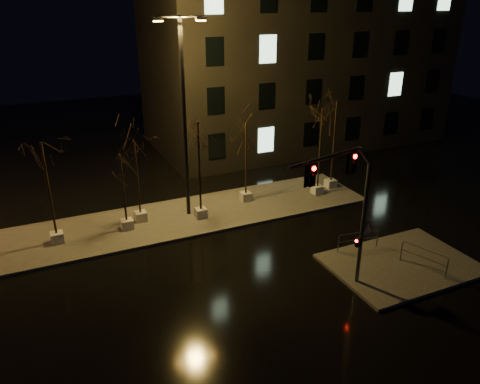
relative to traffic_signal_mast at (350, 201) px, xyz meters
name	(u,v)px	position (x,y,z in m)	size (l,w,h in m)	color
ground	(233,265)	(-3.46, 4.12, -4.48)	(90.00, 90.00, 0.00)	black
median	(193,215)	(-3.46, 10.12, -4.40)	(22.00, 5.00, 0.15)	#4A4742
sidewalk_corner	(401,264)	(4.04, 0.62, -4.40)	(7.00, 5.00, 0.15)	#4A4742
building	(297,55)	(10.54, 22.12, 3.02)	(25.00, 12.00, 15.00)	black
tree_0	(45,166)	(-11.13, 9.87, -0.03)	(1.80, 1.80, 5.67)	silver
tree_1	(122,171)	(-7.42, 9.89, -0.90)	(1.80, 1.80, 4.51)	silver
tree_2	(136,160)	(-6.48, 10.58, -0.62)	(1.80, 1.80, 4.89)	silver
tree_3	(199,144)	(-3.13, 9.55, 0.15)	(1.80, 1.80, 5.90)	silver
tree_4	(246,142)	(0.32, 10.66, -0.42)	(1.80, 1.80, 5.15)	silver
tree_5	(321,128)	(5.09, 9.74, 0.11)	(1.80, 1.80, 5.85)	silver
tree_6	(335,122)	(6.54, 10.30, 0.26)	(1.80, 1.80, 6.05)	silver
traffic_signal_mast	(350,201)	(0.00, 0.00, 0.00)	(5.29, 1.24, 6.59)	#525459
streetlight_main	(184,107)	(-3.64, 10.32, 2.12)	(2.80, 0.63, 11.19)	black
guard_rail_a	(358,238)	(2.91, 2.62, -3.69)	(2.24, 0.40, 0.98)	#525459
guard_rail_b	(424,256)	(4.54, -0.22, -3.62)	(0.81, 2.18, 1.09)	#525459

